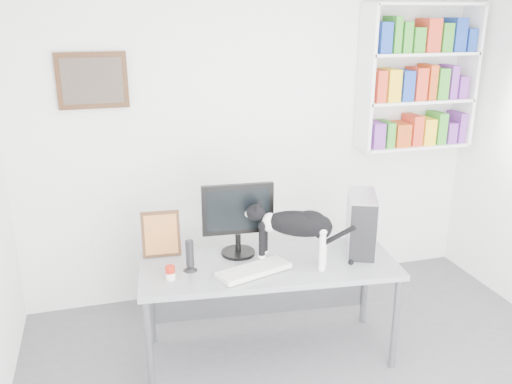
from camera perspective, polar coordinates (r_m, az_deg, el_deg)
The scene contains 11 objects.
room at distance 2.84m, azimuth 11.63°, elevation -3.54°, with size 4.01×4.01×2.70m.
bookshelf at distance 4.97m, azimuth 16.71°, elevation 11.48°, with size 1.03×0.28×1.24m, color white.
wall_art at distance 4.31m, azimuth -16.85°, elevation 11.16°, with size 0.52×0.04×0.42m, color #4E3119.
desk at distance 3.96m, azimuth 1.33°, elevation -12.29°, with size 1.77×0.69×0.74m, color gray.
monitor at distance 3.81m, azimuth -1.93°, elevation -2.86°, with size 0.51×0.24×0.54m, color black.
keyboard at distance 3.65m, azimuth -0.26°, elevation -8.21°, with size 0.50×0.19×0.04m, color silver.
pc_tower at distance 3.97m, azimuth 11.00°, elevation -3.23°, with size 0.19×0.42×0.42m, color silver.
speaker at distance 3.66m, azimuth -6.99°, elevation -6.61°, with size 0.10×0.10×0.22m, color black.
leaning_print at distance 3.90m, azimuth -9.98°, elevation -4.28°, with size 0.27×0.11×0.34m, color #4E3119.
soup_can at distance 3.59m, azimuth -9.01°, elevation -8.40°, with size 0.06×0.06×0.09m, color red.
cat at distance 3.68m, azimuth 4.17°, elevation -4.77°, with size 0.67×0.18×0.41m, color black, non-canonical shape.
Camera 1 is at (-1.26, -2.31, 2.40)m, focal length 38.00 mm.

